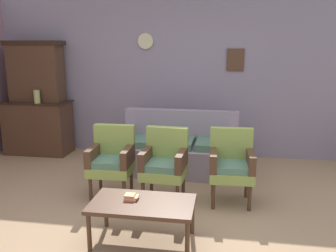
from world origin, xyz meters
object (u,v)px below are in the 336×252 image
object	(u,v)px
armchair_near_couch_end	(231,163)
book_stack_on_table	(131,197)
armchair_by_doorway	(165,162)
coffee_table	(143,206)
floral_couch	(178,150)
side_cabinet	(38,127)
vase_on_cabinet	(37,97)
armchair_near_cabinet	(112,158)

from	to	relation	value
armchair_near_couch_end	book_stack_on_table	size ratio (longest dim) A/B	6.75
armchair_by_doorway	armchair_near_couch_end	size ratio (longest dim) A/B	1.00
book_stack_on_table	coffee_table	bearing A→B (deg)	-19.06
floral_couch	coffee_table	world-z (taller)	floral_couch
floral_couch	book_stack_on_table	xyz separation A→B (m)	(-0.20, -2.02, 0.12)
side_cabinet	book_stack_on_table	distance (m)	3.47
side_cabinet	vase_on_cabinet	xyz separation A→B (m)	(0.13, -0.19, 0.57)
floral_couch	armchair_near_cabinet	xyz separation A→B (m)	(-0.71, -1.04, 0.17)
side_cabinet	coffee_table	bearing A→B (deg)	-46.02
side_cabinet	book_stack_on_table	size ratio (longest dim) A/B	8.66
armchair_near_cabinet	floral_couch	bearing A→B (deg)	55.74
vase_on_cabinet	coffee_table	distance (m)	3.43
vase_on_cabinet	book_stack_on_table	bearing A→B (deg)	-46.42
vase_on_cabinet	armchair_near_cabinet	xyz separation A→B (m)	(1.73, -1.38, -0.54)
armchair_by_doorway	armchair_near_couch_end	xyz separation A→B (m)	(0.81, 0.08, 0.00)
armchair_by_doorway	coffee_table	size ratio (longest dim) A/B	0.90
side_cabinet	floral_couch	world-z (taller)	side_cabinet
floral_couch	armchair_by_doorway	xyz separation A→B (m)	(-0.03, -1.07, 0.17)
book_stack_on_table	side_cabinet	bearing A→B (deg)	132.98
vase_on_cabinet	floral_couch	size ratio (longest dim) A/B	0.12
book_stack_on_table	floral_couch	bearing A→B (deg)	84.28
armchair_by_doorway	coffee_table	world-z (taller)	armchair_by_doorway
vase_on_cabinet	armchair_near_cabinet	size ratio (longest dim) A/B	0.25
side_cabinet	floral_couch	bearing A→B (deg)	-11.55
floral_couch	coffee_table	size ratio (longest dim) A/B	1.79
side_cabinet	book_stack_on_table	bearing A→B (deg)	-47.02
coffee_table	armchair_near_couch_end	bearing A→B (deg)	51.64
armchair_near_couch_end	book_stack_on_table	bearing A→B (deg)	-133.43
vase_on_cabinet	armchair_by_doorway	world-z (taller)	vase_on_cabinet
side_cabinet	armchair_near_cabinet	size ratio (longest dim) A/B	1.28
floral_couch	armchair_by_doorway	world-z (taller)	same
side_cabinet	floral_couch	xyz separation A→B (m)	(2.57, -0.53, -0.14)
vase_on_cabinet	floral_couch	bearing A→B (deg)	-7.86
floral_couch	armchair_near_cabinet	world-z (taller)	same
vase_on_cabinet	armchair_by_doorway	distance (m)	2.84
side_cabinet	vase_on_cabinet	distance (m)	0.62
vase_on_cabinet	book_stack_on_table	world-z (taller)	vase_on_cabinet
armchair_near_cabinet	armchair_by_doorway	distance (m)	0.68
floral_couch	armchair_by_doorway	bearing A→B (deg)	-91.64
floral_couch	coffee_table	xyz separation A→B (m)	(-0.08, -2.06, 0.05)
vase_on_cabinet	book_stack_on_table	size ratio (longest dim) A/B	1.67
floral_couch	book_stack_on_table	size ratio (longest dim) A/B	13.44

